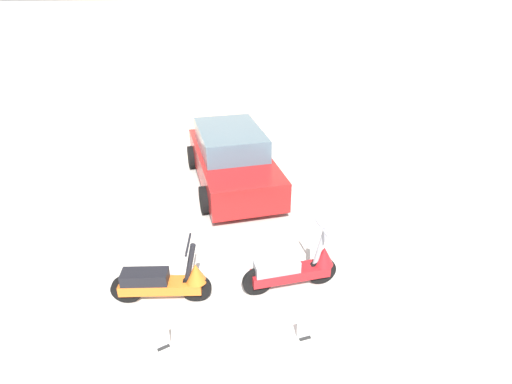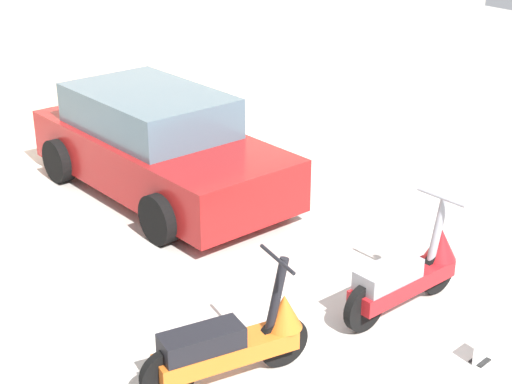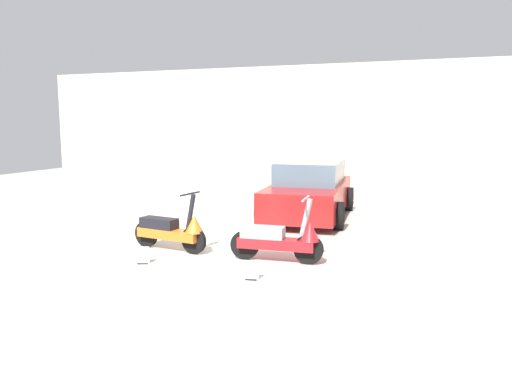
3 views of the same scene
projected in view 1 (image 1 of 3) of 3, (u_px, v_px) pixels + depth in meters
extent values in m
plane|color=beige|center=(257.00, 334.00, 5.30)|extent=(28.00, 28.00, 0.00)
cube|color=beige|center=(215.00, 73.00, 11.27)|extent=(19.60, 0.12, 3.76)
cylinder|color=black|center=(196.00, 288.00, 5.77)|extent=(0.45, 0.13, 0.45)
cylinder|color=black|center=(127.00, 289.00, 5.75)|extent=(0.45, 0.13, 0.45)
cube|color=orange|center=(161.00, 286.00, 5.73)|extent=(1.20, 0.42, 0.16)
cube|color=black|center=(145.00, 277.00, 5.65)|extent=(0.68, 0.34, 0.18)
cylinder|color=black|center=(190.00, 263.00, 5.56)|extent=(0.21, 0.10, 0.64)
cylinder|color=black|center=(188.00, 244.00, 5.42)|extent=(0.09, 0.52, 0.03)
cone|color=orange|center=(196.00, 273.00, 5.64)|extent=(0.34, 0.34, 0.29)
cylinder|color=black|center=(321.00, 271.00, 6.11)|extent=(0.46, 0.12, 0.46)
cylinder|color=black|center=(258.00, 281.00, 5.90)|extent=(0.46, 0.12, 0.46)
cube|color=#B2191E|center=(290.00, 273.00, 5.98)|extent=(1.21, 0.39, 0.16)
cube|color=gray|center=(277.00, 266.00, 5.85)|extent=(0.69, 0.33, 0.18)
cylinder|color=gray|center=(320.00, 247.00, 5.89)|extent=(0.22, 0.10, 0.65)
cylinder|color=gray|center=(322.00, 228.00, 5.74)|extent=(0.08, 0.53, 0.03)
cone|color=#B2191E|center=(324.00, 255.00, 5.99)|extent=(0.33, 0.33, 0.30)
cube|color=maroon|center=(233.00, 165.00, 9.08)|extent=(1.91, 3.84, 0.62)
cube|color=slate|center=(230.00, 139.00, 9.01)|extent=(1.56, 2.20, 0.48)
cylinder|color=black|center=(281.00, 191.00, 8.36)|extent=(0.25, 0.58, 0.56)
cylinder|color=black|center=(205.00, 200.00, 8.00)|extent=(0.25, 0.58, 0.56)
cylinder|color=black|center=(254.00, 151.00, 10.32)|extent=(0.25, 0.58, 0.56)
cylinder|color=black|center=(192.00, 157.00, 9.97)|extent=(0.25, 0.58, 0.56)
cube|color=black|center=(163.00, 346.00, 5.12)|extent=(0.19, 0.17, 0.01)
cube|color=white|center=(161.00, 339.00, 5.07)|extent=(0.20, 0.10, 0.26)
cube|color=black|center=(304.00, 336.00, 5.26)|extent=(0.18, 0.14, 0.01)
cube|color=white|center=(304.00, 329.00, 5.20)|extent=(0.20, 0.06, 0.26)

